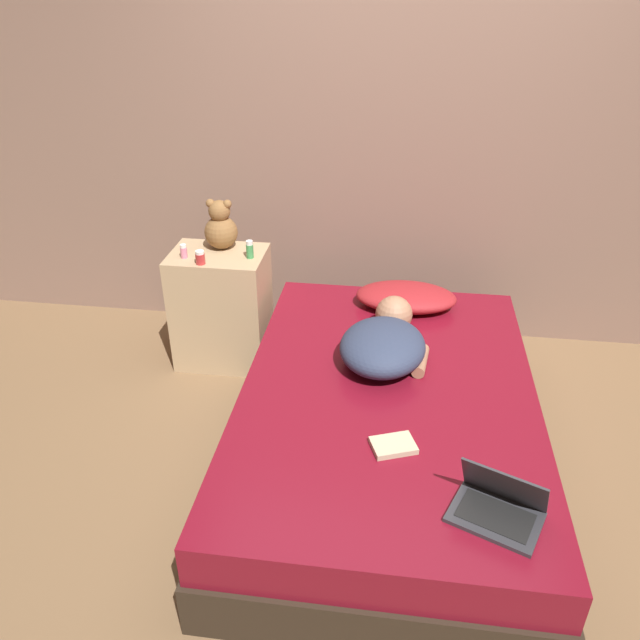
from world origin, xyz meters
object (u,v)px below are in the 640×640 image
object	(u,v)px
laptop	(499,505)
bottle_red	(200,258)
bottle_pink	(184,251)
bottle_green	(250,250)
book	(393,445)
pillow	(406,297)
person_lying	(385,341)
teddy_bear	(221,227)

from	to	relation	value
laptop	bottle_red	world-z (taller)	bottle_red
bottle_pink	bottle_green	size ratio (longest dim) A/B	0.78
bottle_pink	book	bearing A→B (deg)	-42.30
bottle_green	book	distance (m)	1.43
bottle_pink	bottle_green	xyz separation A→B (m)	(0.35, 0.05, 0.01)
pillow	book	size ratio (longest dim) A/B	2.74
person_lying	bottle_red	distance (m)	1.09
bottle_green	bottle_red	size ratio (longest dim) A/B	1.33
pillow	teddy_bear	distance (m)	1.09
bottle_red	laptop	bearing A→B (deg)	-42.26
pillow	bottle_red	bearing A→B (deg)	-171.53
person_lying	bottle_green	distance (m)	0.93
bottle_green	bottle_red	bearing A→B (deg)	-155.11
pillow	teddy_bear	size ratio (longest dim) A/B	1.95
laptop	book	world-z (taller)	laptop
person_lying	bottle_green	bearing A→B (deg)	154.19
book	teddy_bear	bearing A→B (deg)	129.39
person_lying	teddy_bear	xyz separation A→B (m)	(-0.95, 0.60, 0.29)
bottle_pink	book	world-z (taller)	bottle_pink
teddy_bear	bottle_red	size ratio (longest dim) A/B	3.79
person_lying	bottle_green	xyz separation A→B (m)	(-0.76, 0.48, 0.22)
teddy_bear	bottle_red	distance (m)	0.25
teddy_bear	bottle_red	xyz separation A→B (m)	(-0.06, -0.23, -0.09)
teddy_bear	book	bearing A→B (deg)	-50.61
teddy_bear	bottle_pink	world-z (taller)	teddy_bear
book	bottle_red	bearing A→B (deg)	136.64
person_lying	laptop	bearing A→B (deg)	-58.43
bottle_green	pillow	bearing A→B (deg)	3.40
pillow	bottle_green	world-z (taller)	bottle_green
pillow	person_lying	distance (m)	0.54
laptop	teddy_bear	xyz separation A→B (m)	(-1.38, 1.53, 0.34)
person_lying	bottle_red	xyz separation A→B (m)	(-1.00, 0.37, 0.21)
teddy_bear	book	size ratio (longest dim) A/B	1.40
person_lying	book	xyz separation A→B (m)	(0.07, -0.64, -0.08)
laptop	bottle_pink	bearing A→B (deg)	161.73
bottle_green	book	xyz separation A→B (m)	(0.83, -1.12, -0.30)
book	laptop	bearing A→B (deg)	-38.84
person_lying	book	bearing A→B (deg)	-77.39
pillow	laptop	size ratio (longest dim) A/B	1.53
teddy_bear	bottle_pink	xyz separation A→B (m)	(-0.17, -0.16, -0.08)
teddy_bear	bottle_pink	bearing A→B (deg)	-136.12
pillow	bottle_pink	distance (m)	1.23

